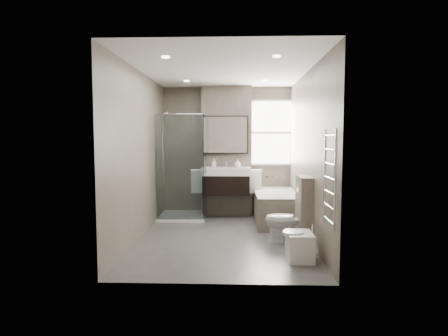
{
  "coord_description": "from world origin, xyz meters",
  "views": [
    {
      "loc": [
        0.21,
        -5.8,
        1.57
      ],
      "look_at": [
        0.0,
        0.15,
        1.09
      ],
      "focal_mm": 30.0,
      "sensor_mm": 36.0,
      "label": 1
    }
  ],
  "objects_px": {
    "bathtub": "(275,205)",
    "bidet": "(299,245)",
    "toilet": "(287,220)",
    "vanity": "(226,181)"
  },
  "relations": [
    {
      "from": "bathtub",
      "to": "bidet",
      "type": "bearing_deg",
      "value": -87.62
    },
    {
      "from": "toilet",
      "to": "bidet",
      "type": "bearing_deg",
      "value": 13.74
    },
    {
      "from": "bathtub",
      "to": "toilet",
      "type": "relative_size",
      "value": 2.35
    },
    {
      "from": "bidet",
      "to": "toilet",
      "type": "bearing_deg",
      "value": 93.15
    },
    {
      "from": "vanity",
      "to": "toilet",
      "type": "height_order",
      "value": "vanity"
    },
    {
      "from": "bathtub",
      "to": "bidet",
      "type": "relative_size",
      "value": 3.42
    },
    {
      "from": "toilet",
      "to": "bathtub",
      "type": "bearing_deg",
      "value": -167.5
    },
    {
      "from": "bathtub",
      "to": "toilet",
      "type": "height_order",
      "value": "toilet"
    },
    {
      "from": "vanity",
      "to": "bathtub",
      "type": "bearing_deg",
      "value": -19.37
    },
    {
      "from": "vanity",
      "to": "bidet",
      "type": "relative_size",
      "value": 2.03
    }
  ]
}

